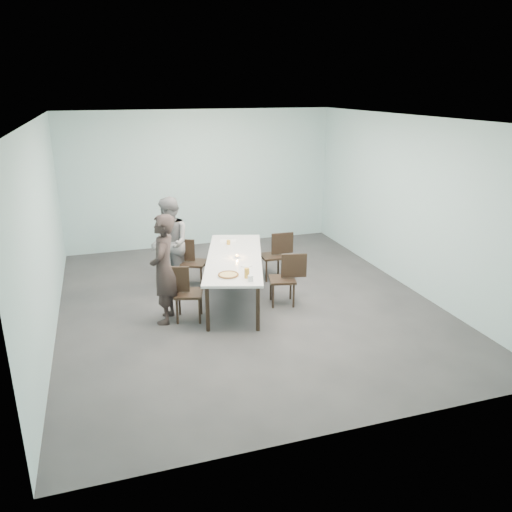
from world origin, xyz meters
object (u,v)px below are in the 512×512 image
object	(u,v)px
diner_near	(164,269)
diner_far	(170,243)
chair_near_left	(183,289)
chair_near_right	(287,275)
side_plate	(246,265)
beer_glass	(247,273)
chair_far_right	(277,252)
pizza	(228,275)
tealight	(237,257)
amber_tumbler	(228,242)
chair_far_left	(190,259)
water_tumbler	(251,278)
table	(234,260)

from	to	relation	value
diner_near	diner_far	xyz separation A→B (m)	(0.29, 1.39, -0.03)
chair_near_left	chair_near_right	distance (m)	1.74
diner_far	side_plate	bearing A→B (deg)	29.79
diner_far	beer_glass	xyz separation A→B (m)	(0.87, -1.87, 0.01)
chair_far_right	diner_far	bearing A→B (deg)	-2.60
chair_near_left	pizza	size ratio (longest dim) A/B	2.56
diner_near	tealight	size ratio (longest dim) A/B	30.24
chair_far_right	amber_tumbler	bearing A→B (deg)	2.90
pizza	side_plate	xyz separation A→B (m)	(0.38, 0.36, -0.01)
chair_far_left	diner_near	size ratio (longest dim) A/B	0.51
side_plate	tealight	xyz separation A→B (m)	(-0.03, 0.42, 0.02)
chair_far_right	diner_near	xyz separation A→B (m)	(-2.26, -1.23, 0.35)
beer_glass	amber_tumbler	bearing A→B (deg)	84.59
side_plate	amber_tumbler	world-z (taller)	amber_tumbler
amber_tumbler	side_plate	bearing A→B (deg)	-91.02
chair_far_left	chair_far_right	bearing A→B (deg)	22.67
pizza	water_tumbler	size ratio (longest dim) A/B	3.78
diner_far	water_tumbler	bearing A→B (deg)	16.87
chair_far_right	side_plate	bearing A→B (deg)	53.44
table	pizza	size ratio (longest dim) A/B	8.08
chair_near_left	pizza	xyz separation A→B (m)	(0.64, -0.29, 0.27)
beer_glass	table	bearing A→B (deg)	85.45
table	side_plate	world-z (taller)	side_plate
table	chair_near_right	distance (m)	0.93
table	beer_glass	world-z (taller)	beer_glass
chair_far_left	tealight	distance (m)	1.13
chair_far_right	diner_near	distance (m)	2.59
water_tumbler	tealight	xyz separation A→B (m)	(0.09, 1.07, -0.02)
diner_far	water_tumbler	xyz separation A→B (m)	(0.88, -2.01, -0.02)
chair_near_right	chair_far_right	distance (m)	1.22
diner_near	side_plate	world-z (taller)	diner_near
chair_near_left	tealight	size ratio (longest dim) A/B	15.54
chair_near_right	side_plate	distance (m)	0.75
chair_far_right	beer_glass	distance (m)	2.06
chair_far_left	chair_near_right	xyz separation A→B (m)	(1.39, -1.30, 0.00)
beer_glass	chair_far_left	bearing A→B (deg)	106.44
chair_far_left	pizza	size ratio (longest dim) A/B	2.56
chair_far_left	chair_near_right	world-z (taller)	same
table	side_plate	xyz separation A→B (m)	(0.06, -0.49, 0.06)
diner_near	amber_tumbler	distance (m)	1.80
chair_near_left	amber_tumbler	xyz separation A→B (m)	(1.05, 1.25, 0.29)
table	diner_far	distance (m)	1.29
side_plate	chair_near_right	bearing A→B (deg)	0.65
chair_near_left	chair_far_right	world-z (taller)	same
chair_far_left	amber_tumbler	distance (m)	0.77
chair_near_right	diner_far	distance (m)	2.21
amber_tumbler	diner_near	bearing A→B (deg)	-137.42
chair_far_left	amber_tumbler	size ratio (longest dim) A/B	10.88
table	diner_near	bearing A→B (deg)	-157.39
side_plate	tealight	size ratio (longest dim) A/B	3.21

